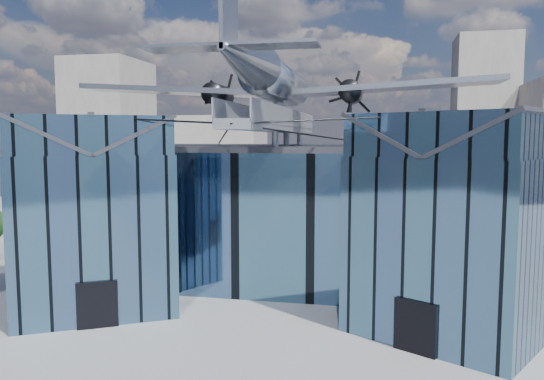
# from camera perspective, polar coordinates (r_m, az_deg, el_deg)

# --- Properties ---
(ground_plane) EXTENTS (120.00, 120.00, 0.00)m
(ground_plane) POSITION_cam_1_polar(r_m,az_deg,el_deg) (32.78, -0.74, -12.97)
(ground_plane) COLOR gray
(museum) EXTENTS (32.88, 24.50, 17.60)m
(museum) POSITION_cam_1_polar(r_m,az_deg,el_deg) (37.09, 1.21, -1.99)
(museum) COLOR #426687
(museum) RESTS_ON ground
(bg_towers) EXTENTS (77.00, 24.50, 26.00)m
(bg_towers) POSITION_cam_1_polar(r_m,az_deg,el_deg) (80.98, 8.10, 5.28)
(bg_towers) COLOR gray
(bg_towers) RESTS_ON ground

